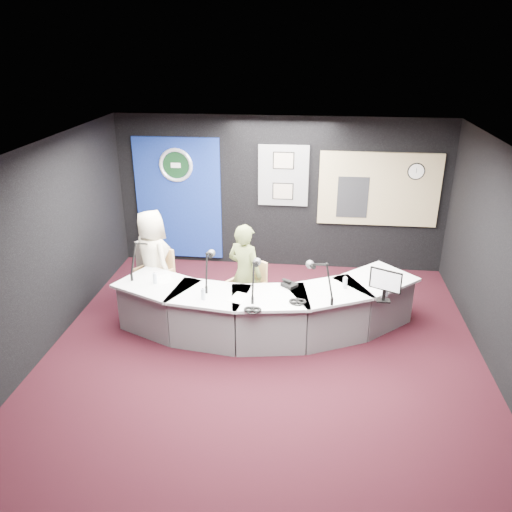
# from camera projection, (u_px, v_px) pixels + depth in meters

# --- Properties ---
(ground) EXTENTS (6.00, 6.00, 0.00)m
(ground) POSITION_uv_depth(u_px,v_px,m) (264.00, 351.00, 7.16)
(ground) COLOR black
(ground) RESTS_ON ground
(ceiling) EXTENTS (6.00, 6.00, 0.02)m
(ceiling) POSITION_uv_depth(u_px,v_px,m) (265.00, 151.00, 6.06)
(ceiling) COLOR silver
(ceiling) RESTS_ON ground
(wall_back) EXTENTS (6.00, 0.02, 2.80)m
(wall_back) POSITION_uv_depth(u_px,v_px,m) (280.00, 194.00, 9.35)
(wall_back) COLOR black
(wall_back) RESTS_ON ground
(wall_front) EXTENTS (6.00, 0.02, 2.80)m
(wall_front) POSITION_uv_depth(u_px,v_px,m) (227.00, 418.00, 3.87)
(wall_front) COLOR black
(wall_front) RESTS_ON ground
(wall_left) EXTENTS (0.02, 6.00, 2.80)m
(wall_left) POSITION_uv_depth(u_px,v_px,m) (43.00, 250.00, 6.92)
(wall_left) COLOR black
(wall_left) RESTS_ON ground
(wall_right) EXTENTS (0.02, 6.00, 2.80)m
(wall_right) POSITION_uv_depth(u_px,v_px,m) (507.00, 271.00, 6.30)
(wall_right) COLOR black
(wall_right) RESTS_ON ground
(broadcast_desk) EXTENTS (4.50, 1.90, 0.75)m
(broadcast_desk) POSITION_uv_depth(u_px,v_px,m) (264.00, 308.00, 7.52)
(broadcast_desk) COLOR silver
(broadcast_desk) RESTS_ON ground
(backdrop_panel) EXTENTS (1.60, 0.05, 2.30)m
(backdrop_panel) POSITION_uv_depth(u_px,v_px,m) (179.00, 199.00, 9.57)
(backdrop_panel) COLOR navy
(backdrop_panel) RESTS_ON wall_back
(agency_seal) EXTENTS (0.63, 0.07, 0.63)m
(agency_seal) POSITION_uv_depth(u_px,v_px,m) (176.00, 165.00, 9.28)
(agency_seal) COLOR silver
(agency_seal) RESTS_ON backdrop_panel
(seal_center) EXTENTS (0.48, 0.01, 0.48)m
(seal_center) POSITION_uv_depth(u_px,v_px,m) (176.00, 165.00, 9.28)
(seal_center) COLOR black
(seal_center) RESTS_ON backdrop_panel
(pinboard) EXTENTS (0.90, 0.04, 1.10)m
(pinboard) POSITION_uv_depth(u_px,v_px,m) (283.00, 176.00, 9.18)
(pinboard) COLOR slate
(pinboard) RESTS_ON wall_back
(framed_photo_upper) EXTENTS (0.34, 0.02, 0.27)m
(framed_photo_upper) POSITION_uv_depth(u_px,v_px,m) (284.00, 161.00, 9.04)
(framed_photo_upper) COLOR gray
(framed_photo_upper) RESTS_ON pinboard
(framed_photo_lower) EXTENTS (0.34, 0.02, 0.27)m
(framed_photo_lower) POSITION_uv_depth(u_px,v_px,m) (283.00, 191.00, 9.26)
(framed_photo_lower) COLOR gray
(framed_photo_lower) RESTS_ON pinboard
(booth_window_frame) EXTENTS (2.12, 0.06, 1.32)m
(booth_window_frame) POSITION_uv_depth(u_px,v_px,m) (379.00, 189.00, 9.08)
(booth_window_frame) COLOR tan
(booth_window_frame) RESTS_ON wall_back
(booth_glow) EXTENTS (2.00, 0.02, 1.20)m
(booth_glow) POSITION_uv_depth(u_px,v_px,m) (379.00, 190.00, 9.07)
(booth_glow) COLOR #D3B885
(booth_glow) RESTS_ON booth_window_frame
(equipment_rack) EXTENTS (0.55, 0.02, 0.75)m
(equipment_rack) POSITION_uv_depth(u_px,v_px,m) (353.00, 197.00, 9.16)
(equipment_rack) COLOR black
(equipment_rack) RESTS_ON booth_window_frame
(wall_clock) EXTENTS (0.28, 0.01, 0.28)m
(wall_clock) POSITION_uv_depth(u_px,v_px,m) (416.00, 171.00, 8.86)
(wall_clock) COLOR white
(wall_clock) RESTS_ON booth_window_frame
(armchair_left) EXTENTS (0.79, 0.79, 1.02)m
(armchair_left) POSITION_uv_depth(u_px,v_px,m) (154.00, 277.00, 8.21)
(armchair_left) COLOR tan
(armchair_left) RESTS_ON ground
(armchair_right) EXTENTS (0.80, 0.80, 1.03)m
(armchair_right) POSITION_uv_depth(u_px,v_px,m) (245.00, 290.00, 7.76)
(armchair_right) COLOR tan
(armchair_right) RESTS_ON ground
(draped_jacket) EXTENTS (0.47, 0.36, 0.70)m
(draped_jacket) POSITION_uv_depth(u_px,v_px,m) (148.00, 265.00, 8.37)
(draped_jacket) COLOR gray
(draped_jacket) RESTS_ON armchair_left
(person_man) EXTENTS (0.93, 0.91, 1.61)m
(person_man) POSITION_uv_depth(u_px,v_px,m) (153.00, 260.00, 8.09)
(person_man) COLOR beige
(person_man) RESTS_ON ground
(person_woman) EXTENTS (0.68, 0.60, 1.57)m
(person_woman) POSITION_uv_depth(u_px,v_px,m) (245.00, 274.00, 7.65)
(person_woman) COLOR #606B38
(person_woman) RESTS_ON ground
(computer_monitor) EXTENTS (0.37, 0.20, 0.28)m
(computer_monitor) POSITION_uv_depth(u_px,v_px,m) (385.00, 280.00, 6.82)
(computer_monitor) COLOR black
(computer_monitor) RESTS_ON broadcast_desk
(desk_phone) EXTENTS (0.26, 0.25, 0.05)m
(desk_phone) POSITION_uv_depth(u_px,v_px,m) (289.00, 285.00, 7.34)
(desk_phone) COLOR black
(desk_phone) RESTS_ON broadcast_desk
(headphones_near) EXTENTS (0.23, 0.23, 0.04)m
(headphones_near) POSITION_uv_depth(u_px,v_px,m) (298.00, 301.00, 6.90)
(headphones_near) COLOR black
(headphones_near) RESTS_ON broadcast_desk
(headphones_far) EXTENTS (0.22, 0.22, 0.04)m
(headphones_far) POSITION_uv_depth(u_px,v_px,m) (253.00, 310.00, 6.69)
(headphones_far) COLOR black
(headphones_far) RESTS_ON broadcast_desk
(paper_stack) EXTENTS (0.37, 0.40, 0.00)m
(paper_stack) POSITION_uv_depth(u_px,v_px,m) (164.00, 279.00, 7.56)
(paper_stack) COLOR white
(paper_stack) RESTS_ON broadcast_desk
(notepad) EXTENTS (0.30, 0.36, 0.00)m
(notepad) POSITION_uv_depth(u_px,v_px,m) (239.00, 298.00, 7.03)
(notepad) COLOR white
(notepad) RESTS_ON broadcast_desk
(boom_mic_a) EXTENTS (0.26, 0.72, 0.60)m
(boom_mic_a) POSITION_uv_depth(u_px,v_px,m) (141.00, 254.00, 7.68)
(boom_mic_a) COLOR black
(boom_mic_a) RESTS_ON broadcast_desk
(boom_mic_b) EXTENTS (0.16, 0.74, 0.60)m
(boom_mic_b) POSITION_uv_depth(u_px,v_px,m) (209.00, 264.00, 7.33)
(boom_mic_b) COLOR black
(boom_mic_b) RESTS_ON broadcast_desk
(boom_mic_c) EXTENTS (0.16, 0.74, 0.60)m
(boom_mic_c) POSITION_uv_depth(u_px,v_px,m) (255.00, 274.00, 7.04)
(boom_mic_c) COLOR black
(boom_mic_c) RESTS_ON broadcast_desk
(boom_mic_d) EXTENTS (0.43, 0.66, 0.60)m
(boom_mic_d) POSITION_uv_depth(u_px,v_px,m) (321.00, 275.00, 6.99)
(boom_mic_d) COLOR black
(boom_mic_d) RESTS_ON broadcast_desk
(water_bottles) EXTENTS (3.34, 0.61, 0.18)m
(water_bottles) POSITION_uv_depth(u_px,v_px,m) (267.00, 287.00, 7.12)
(water_bottles) COLOR silver
(water_bottles) RESTS_ON broadcast_desk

